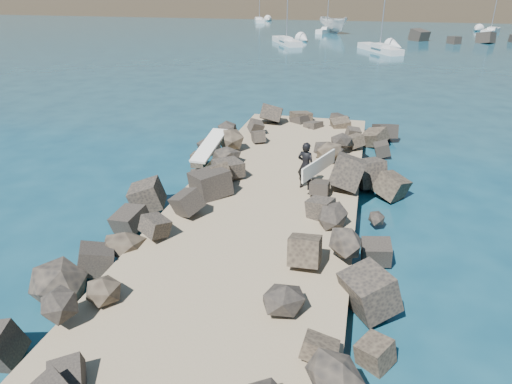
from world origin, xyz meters
TOP-DOWN VIEW (x-y plane):
  - ground at (0.00, 0.00)m, footprint 800.00×800.00m
  - jetty at (0.00, -2.00)m, footprint 6.00×26.00m
  - riprap_left at (-2.90, -1.50)m, footprint 2.60×22.00m
  - riprap_right at (2.90, -1.50)m, footprint 2.60×22.00m
  - surfboard_resting at (-3.12, 3.74)m, footprint 0.81×2.70m
  - boat_imported at (-3.24, 63.49)m, footprint 5.96×6.80m
  - surfer_with_board at (1.19, 1.64)m, footprint 1.28×1.94m
  - sailboat_e at (-19.69, 82.63)m, footprint 3.67×7.60m
  - sailboat_c at (3.86, 43.18)m, footprint 5.24×7.49m
  - sailboat_a at (-7.87, 47.91)m, footprint 5.10×7.70m
  - sailboat_b at (-4.22, 63.64)m, footprint 3.09×5.49m
  - sailboat_d at (20.89, 69.14)m, footprint 4.17×7.34m

SIDE VIEW (x-z plane):
  - ground at x=0.00m, z-range 0.00..0.00m
  - jetty at x=0.00m, z-range 0.00..0.60m
  - sailboat_a at x=-7.87m, z-range -4.31..5.00m
  - sailboat_c at x=3.86m, z-range -4.23..4.93m
  - sailboat_e at x=-19.69m, z-range -4.12..4.82m
  - sailboat_d at x=20.89m, z-range -4.02..4.72m
  - sailboat_b at x=-4.22m, z-range -3.01..3.71m
  - riprap_left at x=-2.90m, z-range 0.00..1.00m
  - riprap_right at x=2.90m, z-range 0.00..1.00m
  - surfboard_resting at x=-3.12m, z-range 1.00..1.09m
  - boat_imported at x=-3.24m, z-range 0.00..2.56m
  - surfer_with_board at x=1.19m, z-range 0.61..2.30m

